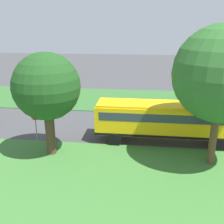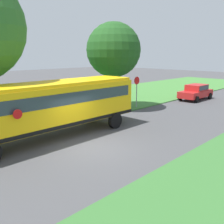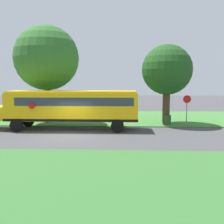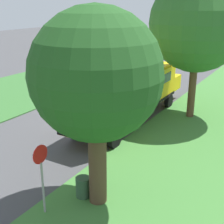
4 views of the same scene
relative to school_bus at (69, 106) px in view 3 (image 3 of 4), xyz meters
name	(u,v)px [view 3 (image 3 of 4)]	position (x,y,z in m)	size (l,w,h in m)	color
ground_plane	(70,136)	(2.78, 0.59, -1.92)	(120.00, 120.00, 0.00)	#424244
grass_verge	(88,117)	(-7.22, 0.59, -1.88)	(12.00, 80.00, 0.08)	#3D7533
grass_far_side	(22,184)	(11.78, 0.59, -1.89)	(10.00, 80.00, 0.07)	#33662D
school_bus	(69,106)	(0.00, 0.00, 0.00)	(2.85, 12.42, 3.16)	yellow
oak_tree_beside_bus	(45,59)	(-3.20, -2.87, 4.08)	(5.98, 5.98, 9.08)	brown
oak_tree_roadside_mid	(167,69)	(-2.97, 8.31, 3.12)	(4.56, 4.56, 7.27)	#4C3826
stop_sign	(187,107)	(-1.82, 9.95, -0.19)	(0.08, 0.68, 2.74)	gray
trash_bin	(168,120)	(-2.44, 8.45, -1.47)	(0.56, 0.56, 0.90)	#2D4C33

